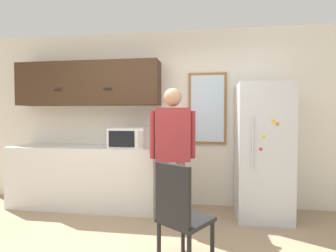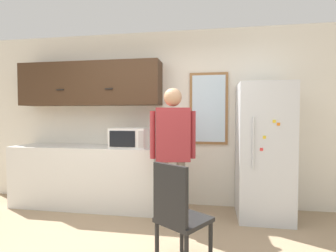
{
  "view_description": "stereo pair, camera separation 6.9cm",
  "coord_description": "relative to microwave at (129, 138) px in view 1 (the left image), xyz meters",
  "views": [
    {
      "loc": [
        0.75,
        -2.13,
        1.38
      ],
      "look_at": [
        0.28,
        1.07,
        1.26
      ],
      "focal_mm": 28.0,
      "sensor_mm": 36.0,
      "label": 1
    },
    {
      "loc": [
        0.82,
        -2.12,
        1.38
      ],
      "look_at": [
        0.28,
        1.07,
        1.26
      ],
      "focal_mm": 28.0,
      "sensor_mm": 36.0,
      "label": 2
    }
  ],
  "objects": [
    {
      "name": "upper_cabinets",
      "position": [
        -0.72,
        0.22,
        0.81
      ],
      "size": [
        2.25,
        0.4,
        0.66
      ],
      "color": "#3D2819"
    },
    {
      "name": "refrigerator",
      "position": [
        1.86,
        0.05,
        -0.16
      ],
      "size": [
        0.69,
        0.73,
        1.82
      ],
      "color": "silver",
      "rests_on": "ground_plane"
    },
    {
      "name": "microwave",
      "position": [
        0.0,
        0.0,
        0.0
      ],
      "size": [
        0.52,
        0.41,
        0.29
      ],
      "color": "white",
      "rests_on": "counter"
    },
    {
      "name": "chair",
      "position": [
        0.88,
        -1.35,
        -0.55
      ],
      "size": [
        0.57,
        0.57,
        0.97
      ],
      "rotation": [
        0.0,
        0.0,
        2.55
      ],
      "color": "black",
      "rests_on": "ground_plane"
    },
    {
      "name": "person",
      "position": [
        0.69,
        -0.38,
        -0.0
      ],
      "size": [
        0.57,
        0.3,
        1.74
      ],
      "rotation": [
        0.0,
        0.0,
        0.19
      ],
      "color": "gray",
      "rests_on": "ground_plane"
    },
    {
      "name": "back_wall",
      "position": [
        0.36,
        0.44,
        0.28
      ],
      "size": [
        6.0,
        0.06,
        2.7
      ],
      "color": "silver",
      "rests_on": "ground_plane"
    },
    {
      "name": "counter",
      "position": [
        -0.72,
        0.09,
        -0.61
      ],
      "size": [
        2.25,
        0.64,
        0.92
      ],
      "color": "silver",
      "rests_on": "ground_plane"
    },
    {
      "name": "window",
      "position": [
        1.12,
        0.39,
        0.43
      ],
      "size": [
        0.58,
        0.05,
        1.09
      ],
      "color": "olive"
    }
  ]
}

